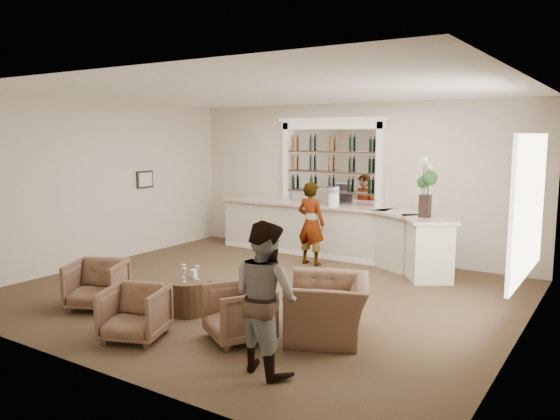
% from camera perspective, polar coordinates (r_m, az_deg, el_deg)
% --- Properties ---
extents(ground, '(8.00, 8.00, 0.00)m').
position_cam_1_polar(ground, '(9.25, -2.01, -8.66)').
color(ground, brown).
rests_on(ground, ground).
extents(room_shell, '(8.04, 7.02, 3.32)m').
position_cam_1_polar(room_shell, '(9.38, 1.24, 6.08)').
color(room_shell, beige).
rests_on(room_shell, ground).
extents(bar_counter, '(5.72, 1.80, 1.14)m').
position_cam_1_polar(bar_counter, '(11.71, 5.77, -2.29)').
color(bar_counter, silver).
rests_on(bar_counter, ground).
extents(back_bar_alcove, '(2.64, 0.25, 3.00)m').
position_cam_1_polar(back_bar_alcove, '(12.06, 5.35, 4.99)').
color(back_bar_alcove, white).
rests_on(back_bar_alcove, ground).
extents(cocktail_table, '(0.70, 0.70, 0.50)m').
position_cam_1_polar(cocktail_table, '(8.34, -9.51, -8.85)').
color(cocktail_table, '#44321D').
rests_on(cocktail_table, ground).
extents(sommelier, '(0.65, 0.45, 1.70)m').
position_cam_1_polar(sommelier, '(11.06, 3.26, -1.41)').
color(sommelier, gray).
rests_on(sommelier, ground).
extents(guest, '(0.98, 0.86, 1.71)m').
position_cam_1_polar(guest, '(6.12, -1.54, -9.03)').
color(guest, gray).
rests_on(guest, ground).
extents(armchair_left, '(1.06, 1.07, 0.73)m').
position_cam_1_polar(armchair_left, '(8.85, -18.59, -7.39)').
color(armchair_left, brown).
rests_on(armchair_left, ground).
extents(armchair_center, '(0.97, 0.98, 0.69)m').
position_cam_1_polar(armchair_center, '(7.41, -14.92, -10.37)').
color(armchair_center, brown).
rests_on(armchair_center, ground).
extents(armchair_right, '(1.07, 1.07, 0.72)m').
position_cam_1_polar(armchair_right, '(7.16, -4.33, -10.66)').
color(armchair_right, brown).
rests_on(armchair_right, ground).
extents(armchair_far, '(1.44, 1.52, 0.77)m').
position_cam_1_polar(armchair_far, '(7.27, 5.05, -10.16)').
color(armchair_far, brown).
rests_on(armchair_far, ground).
extents(espresso_machine, '(0.49, 0.43, 0.39)m').
position_cam_1_polar(espresso_machine, '(11.69, 4.78, 1.48)').
color(espresso_machine, silver).
rests_on(espresso_machine, bar_counter).
extents(flower_vase, '(0.29, 0.29, 1.09)m').
position_cam_1_polar(flower_vase, '(10.23, 14.99, 2.68)').
color(flower_vase, black).
rests_on(flower_vase, bar_counter).
extents(wine_glass_bar_left, '(0.07, 0.07, 0.21)m').
position_cam_1_polar(wine_glass_bar_left, '(12.15, 0.96, 1.32)').
color(wine_glass_bar_left, white).
rests_on(wine_glass_bar_left, bar_counter).
extents(wine_glass_bar_right, '(0.07, 0.07, 0.21)m').
position_cam_1_polar(wine_glass_bar_right, '(11.25, 9.97, 0.68)').
color(wine_glass_bar_right, white).
rests_on(wine_glass_bar_right, bar_counter).
extents(wine_glass_tbl_a, '(0.07, 0.07, 0.21)m').
position_cam_1_polar(wine_glass_tbl_a, '(8.34, -10.03, -6.32)').
color(wine_glass_tbl_a, white).
rests_on(wine_glass_tbl_a, cocktail_table).
extents(wine_glass_tbl_b, '(0.07, 0.07, 0.21)m').
position_cam_1_polar(wine_glass_tbl_b, '(8.23, -8.67, -6.48)').
color(wine_glass_tbl_b, white).
rests_on(wine_glass_tbl_b, cocktail_table).
extents(wine_glass_tbl_c, '(0.07, 0.07, 0.21)m').
position_cam_1_polar(wine_glass_tbl_c, '(8.12, -9.98, -6.70)').
color(wine_glass_tbl_c, white).
rests_on(wine_glass_tbl_c, cocktail_table).
extents(napkin_holder, '(0.08, 0.08, 0.12)m').
position_cam_1_polar(napkin_holder, '(8.36, -9.01, -6.57)').
color(napkin_holder, white).
rests_on(napkin_holder, cocktail_table).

